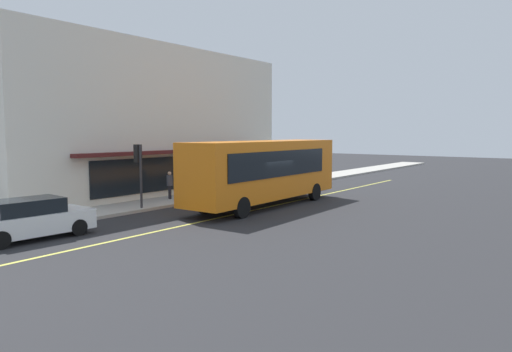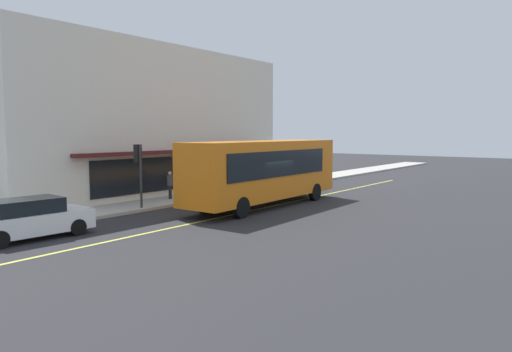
{
  "view_description": "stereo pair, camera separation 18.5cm",
  "coord_description": "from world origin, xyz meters",
  "px_view_note": "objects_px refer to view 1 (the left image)",
  "views": [
    {
      "loc": [
        -19.84,
        -14.33,
        3.97
      ],
      "look_at": [
        0.47,
        0.88,
        1.6
      ],
      "focal_mm": 33.07,
      "sensor_mm": 36.0,
      "label": 1
    },
    {
      "loc": [
        -19.73,
        -14.48,
        3.97
      ],
      "look_at": [
        0.47,
        0.88,
        1.6
      ],
      "focal_mm": 33.07,
      "sensor_mm": 36.0,
      "label": 2
    }
  ],
  "objects_px": {
    "bus": "(265,169)",
    "traffic_light": "(139,161)",
    "car_white": "(30,219)",
    "pedestrian_at_corner": "(170,183)"
  },
  "relations": [
    {
      "from": "traffic_light",
      "to": "bus",
      "type": "bearing_deg",
      "value": -40.71
    },
    {
      "from": "bus",
      "to": "traffic_light",
      "type": "relative_size",
      "value": 3.5
    },
    {
      "from": "traffic_light",
      "to": "pedestrian_at_corner",
      "type": "height_order",
      "value": "traffic_light"
    },
    {
      "from": "bus",
      "to": "pedestrian_at_corner",
      "type": "height_order",
      "value": "bus"
    },
    {
      "from": "bus",
      "to": "car_white",
      "type": "distance_m",
      "value": 11.89
    },
    {
      "from": "traffic_light",
      "to": "car_white",
      "type": "distance_m",
      "value": 7.1
    },
    {
      "from": "car_white",
      "to": "bus",
      "type": "bearing_deg",
      "value": -11.75
    },
    {
      "from": "traffic_light",
      "to": "car_white",
      "type": "relative_size",
      "value": 0.73
    },
    {
      "from": "car_white",
      "to": "pedestrian_at_corner",
      "type": "distance_m",
      "value": 10.15
    },
    {
      "from": "bus",
      "to": "traffic_light",
      "type": "height_order",
      "value": "bus"
    }
  ]
}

